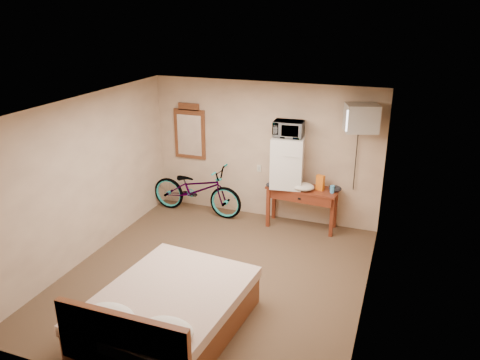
{
  "coord_description": "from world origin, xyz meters",
  "views": [
    {
      "loc": [
        2.38,
        -5.42,
        3.71
      ],
      "look_at": [
        0.08,
        0.83,
        1.22
      ],
      "focal_mm": 35.0,
      "sensor_mm": 36.0,
      "label": 1
    }
  ],
  "objects": [
    {
      "name": "room",
      "position": [
        -0.0,
        0.0,
        1.25
      ],
      "size": [
        4.6,
        4.64,
        2.5
      ],
      "color": "#4C3626",
      "rests_on": "ground"
    },
    {
      "name": "desk",
      "position": [
        0.8,
        2.0,
        0.62
      ],
      "size": [
        1.26,
        0.56,
        0.75
      ],
      "color": "maroon",
      "rests_on": "floor"
    },
    {
      "name": "mini_fridge",
      "position": [
        0.51,
        2.04,
        1.19
      ],
      "size": [
        0.61,
        0.59,
        0.88
      ],
      "color": "silver",
      "rests_on": "desk"
    },
    {
      "name": "microwave",
      "position": [
        0.51,
        2.04,
        1.77
      ],
      "size": [
        0.51,
        0.36,
        0.27
      ],
      "primitive_type": "imported",
      "rotation": [
        0.0,
        0.0,
        0.06
      ],
      "color": "silver",
      "rests_on": "mini_fridge"
    },
    {
      "name": "snack_bag",
      "position": [
        1.1,
        2.03,
        0.88
      ],
      "size": [
        0.15,
        0.12,
        0.27
      ],
      "primitive_type": "cube",
      "rotation": [
        0.0,
        0.0,
        -0.32
      ],
      "color": "orange",
      "rests_on": "desk"
    },
    {
      "name": "blue_cup",
      "position": [
        1.32,
        1.97,
        0.81
      ],
      "size": [
        0.07,
        0.07,
        0.13
      ],
      "primitive_type": "cylinder",
      "color": "#429EE1",
      "rests_on": "desk"
    },
    {
      "name": "cloth_cream",
      "position": [
        0.82,
        1.93,
        0.81
      ],
      "size": [
        0.41,
        0.31,
        0.13
      ],
      "primitive_type": "ellipsoid",
      "color": "beige",
      "rests_on": "desk"
    },
    {
      "name": "cloth_dark_a",
      "position": [
        0.32,
        1.86,
        0.8
      ],
      "size": [
        0.26,
        0.2,
        0.1
      ],
      "primitive_type": "ellipsoid",
      "color": "black",
      "rests_on": "desk"
    },
    {
      "name": "cloth_dark_b",
      "position": [
        1.35,
        2.06,
        0.8
      ],
      "size": [
        0.22,
        0.18,
        0.1
      ],
      "primitive_type": "ellipsoid",
      "color": "black",
      "rests_on": "desk"
    },
    {
      "name": "crt_television",
      "position": [
        1.68,
        2.02,
        2.05
      ],
      "size": [
        0.6,
        0.65,
        0.44
      ],
      "color": "black",
      "rests_on": "room"
    },
    {
      "name": "wall_mirror",
      "position": [
        -1.46,
        2.27,
        1.48
      ],
      "size": [
        0.62,
        0.04,
        1.06
      ],
      "color": "brown",
      "rests_on": "room"
    },
    {
      "name": "bicycle",
      "position": [
        -1.2,
        1.95,
        0.48
      ],
      "size": [
        1.85,
        0.72,
        0.96
      ],
      "primitive_type": "imported",
      "rotation": [
        0.0,
        0.0,
        1.53
      ],
      "color": "black",
      "rests_on": "floor"
    },
    {
      "name": "bed",
      "position": [
        -0.04,
        -1.37,
        0.29
      ],
      "size": [
        1.71,
        2.16,
        0.9
      ],
      "color": "brown",
      "rests_on": "floor"
    }
  ]
}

